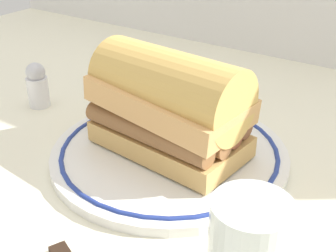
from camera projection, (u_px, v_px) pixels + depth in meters
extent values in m
plane|color=#EAE5C9|center=(175.00, 153.00, 0.58)|extent=(1.50, 1.50, 0.00)
cylinder|color=white|center=(168.00, 153.00, 0.57)|extent=(0.30, 0.30, 0.01)
torus|color=navy|center=(168.00, 149.00, 0.57)|extent=(0.27, 0.27, 0.01)
cube|color=tan|center=(168.00, 138.00, 0.56)|extent=(0.20, 0.12, 0.03)
cylinder|color=brown|center=(146.00, 132.00, 0.52)|extent=(0.18, 0.04, 0.03)
cylinder|color=#8E5D37|center=(161.00, 124.00, 0.54)|extent=(0.18, 0.04, 0.03)
cylinder|color=brown|center=(175.00, 116.00, 0.56)|extent=(0.18, 0.04, 0.03)
cylinder|color=brown|center=(188.00, 108.00, 0.58)|extent=(0.18, 0.04, 0.03)
cube|color=tan|center=(168.00, 99.00, 0.54)|extent=(0.20, 0.12, 0.04)
cylinder|color=tan|center=(168.00, 87.00, 0.53)|extent=(0.19, 0.11, 0.09)
cylinder|color=silver|center=(248.00, 251.00, 0.36)|extent=(0.07, 0.07, 0.09)
cylinder|color=white|center=(39.00, 92.00, 0.70)|extent=(0.03, 0.03, 0.05)
sphere|color=silver|center=(36.00, 72.00, 0.68)|extent=(0.03, 0.03, 0.03)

